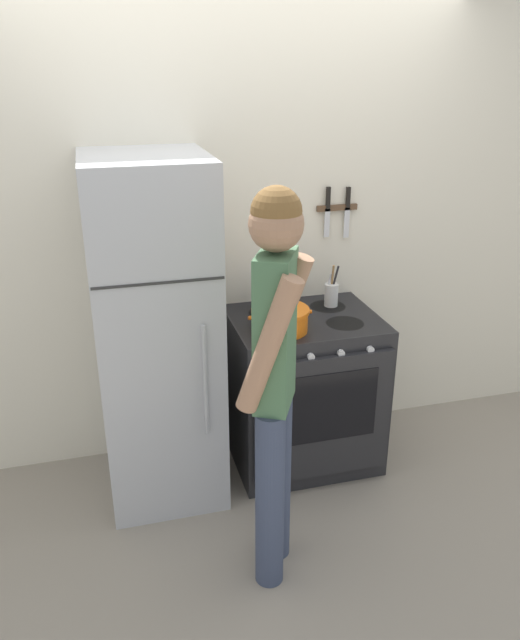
% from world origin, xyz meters
% --- Properties ---
extents(ground_plane, '(14.00, 14.00, 0.00)m').
position_xyz_m(ground_plane, '(0.00, 0.00, 0.00)').
color(ground_plane, gray).
extents(wall_back, '(10.00, 0.06, 2.55)m').
position_xyz_m(wall_back, '(0.00, 0.03, 1.27)').
color(wall_back, silver).
rests_on(wall_back, ground_plane).
extents(refrigerator, '(0.59, 0.72, 1.79)m').
position_xyz_m(refrigerator, '(-0.51, -0.34, 0.89)').
color(refrigerator, '#B7BABF').
rests_on(refrigerator, ground_plane).
extents(stove_range, '(0.80, 0.68, 0.89)m').
position_xyz_m(stove_range, '(0.30, -0.34, 0.45)').
color(stove_range, '#232326').
rests_on(stove_range, ground_plane).
extents(dutch_oven_pot, '(0.34, 0.30, 0.15)m').
position_xyz_m(dutch_oven_pot, '(0.12, -0.44, 0.95)').
color(dutch_oven_pot, orange).
rests_on(dutch_oven_pot, stove_range).
extents(tea_kettle, '(0.20, 0.16, 0.24)m').
position_xyz_m(tea_kettle, '(0.13, -0.19, 0.96)').
color(tea_kettle, silver).
rests_on(tea_kettle, stove_range).
extents(utensil_jar, '(0.08, 0.08, 0.25)m').
position_xyz_m(utensil_jar, '(0.50, -0.18, 0.96)').
color(utensil_jar, silver).
rests_on(utensil_jar, stove_range).
extents(person, '(0.39, 0.43, 1.76)m').
position_xyz_m(person, '(-0.11, -1.11, 1.01)').
color(person, '#38425B').
rests_on(person, ground_plane).
extents(wall_knife_strip, '(0.24, 0.03, 0.30)m').
position_xyz_m(wall_knife_strip, '(0.58, -0.02, 1.41)').
color(wall_knife_strip, brown).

